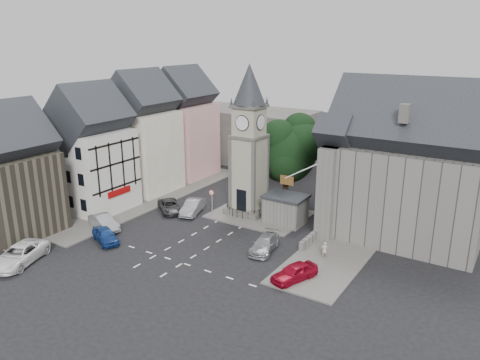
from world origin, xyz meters
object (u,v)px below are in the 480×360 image
Objects in this scene: stone_shelter at (285,209)px; car_east_red at (294,272)px; clock_tower at (249,141)px; pedestrian at (324,250)px; car_west_blue at (105,235)px.

stone_shelter reaches higher than car_east_red.
stone_shelter is (4.80, -0.49, -6.57)m from clock_tower.
stone_shelter reaches higher than pedestrian.
car_east_red is at bearing -44.99° from clock_tower.
pedestrian is (6.70, -5.50, -0.77)m from stone_shelter.
car_west_blue is 20.62m from pedestrian.
car_west_blue is at bearing -118.19° from clock_tower.
pedestrian is at bearing -27.52° from clock_tower.
car_west_blue is at bearing -132.34° from stone_shelter.
stone_shelter is 12.22m from car_east_red.
stone_shelter is 1.03× the size of car_east_red.
car_west_blue is at bearing -149.16° from car_east_red.
stone_shelter is 1.06× the size of car_west_blue.
clock_tower is at bearing -4.75° from car_west_blue.
car_east_red is 5.03m from pedestrian.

